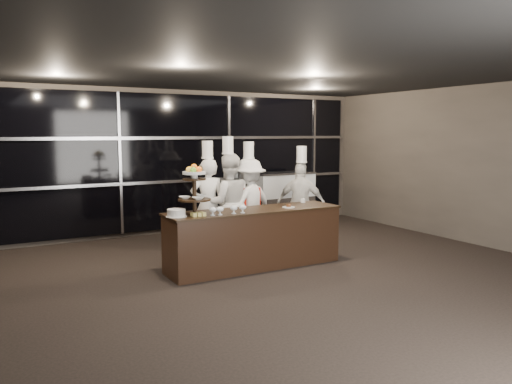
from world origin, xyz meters
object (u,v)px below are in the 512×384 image
display_stand (194,186)px  chef_a (208,204)px  buffet_counter (254,238)px  chef_d (301,203)px  chef_b (228,203)px  layer_cake (176,213)px  chef_c (249,204)px  display_case (283,197)px

display_stand → chef_a: 1.48m
display_stand → buffet_counter: bearing=0.0°
chef_d → buffet_counter: bearing=-149.1°
chef_a → chef_b: (0.34, -0.10, 0.02)m
buffet_counter → display_stand: size_ratio=3.81×
buffet_counter → chef_b: chef_b is taller
chef_a → display_stand: bearing=-121.9°
buffet_counter → layer_cake: layer_cake is taller
chef_c → chef_d: bearing=-10.7°
chef_b → layer_cake: bearing=-140.5°
display_case → chef_a: chef_a is taller
chef_b → chef_d: bearing=-7.8°
layer_cake → display_stand: bearing=9.4°
layer_cake → chef_d: bearing=18.7°
display_case → chef_c: (-1.66, -1.46, 0.15)m
chef_c → display_case: bearing=41.3°
buffet_counter → layer_cake: bearing=-177.8°
chef_a → chef_b: bearing=-15.5°
layer_cake → chef_a: (1.05, 1.24, -0.11)m
chef_d → chef_b: bearing=172.2°
chef_a → chef_c: (0.76, -0.10, -0.03)m
layer_cake → chef_b: size_ratio=0.15×
chef_a → chef_d: 1.79m
layer_cake → chef_a: size_ratio=0.15×
chef_b → chef_d: size_ratio=1.10×
chef_b → chef_c: (0.41, -0.00, -0.05)m
layer_cake → display_case: bearing=36.9°
display_stand → layer_cake: size_ratio=2.48×
chef_a → chef_c: size_ratio=1.01×
buffet_counter → chef_a: chef_a is taller
layer_cake → chef_c: bearing=32.5°
layer_cake → chef_b: 1.80m
chef_a → display_case: bearing=29.3°
chef_b → display_stand: bearing=-134.7°
display_case → chef_b: bearing=-144.9°
chef_b → chef_d: 1.44m
chef_c → display_stand: bearing=-143.8°
layer_cake → chef_a: 1.63m
display_stand → chef_b: bearing=45.3°
chef_a → chef_c: bearing=-7.4°
display_stand → chef_a: chef_a is taller
layer_cake → chef_d: (2.81, 0.95, -0.17)m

